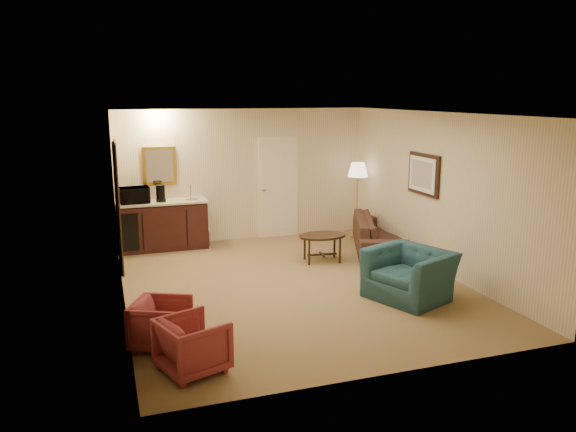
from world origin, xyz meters
The scene contains 12 objects.
ground centered at (0.00, 0.00, 0.00)m, with size 6.00×6.00×0.00m, color #95714B.
room_walls centered at (-0.10, 0.77, 1.72)m, with size 5.02×6.01×2.61m.
wetbar_cabinet centered at (-1.65, 2.72, 0.46)m, with size 1.64×0.58×0.92m, color #341410.
sofa centered at (2.15, 1.30, 0.43)m, with size 2.20×0.64×0.86m, color black.
teal_armchair centered at (1.39, -1.08, 0.48)m, with size 1.09×0.71×0.95m, color #1F454E.
rose_chair_near centered at (-2.15, -1.58, 0.31)m, with size 0.61×0.57×0.63m, color maroon.
rose_chair_far centered at (-1.90, -2.29, 0.33)m, with size 0.63×0.59×0.65m, color maroon.
coffee_table centered at (0.88, 1.00, 0.24)m, with size 0.84×0.57×0.48m, color black.
floor_lamp centered at (2.20, 2.40, 0.77)m, with size 0.41×0.41×1.54m, color gold.
waste_bin centered at (-0.92, 2.65, 0.14)m, with size 0.22×0.22×0.28m, color black.
microwave centered at (-2.15, 2.69, 1.10)m, with size 0.53×0.29×0.36m, color black.
coffee_maker centered at (-1.68, 2.67, 1.08)m, with size 0.17×0.17×0.31m, color black.
Camera 1 is at (-2.68, -7.78, 2.87)m, focal length 35.00 mm.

